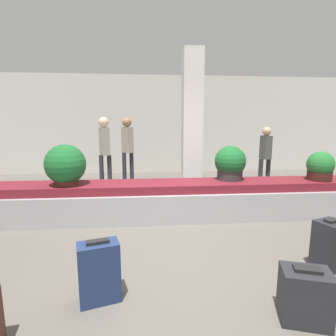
{
  "coord_description": "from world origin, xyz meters",
  "views": [
    {
      "loc": [
        -0.39,
        -3.1,
        1.64
      ],
      "look_at": [
        0.0,
        1.34,
        0.88
      ],
      "focal_mm": 28.0,
      "sensor_mm": 36.0,
      "label": 1
    }
  ],
  "objects_px": {
    "potted_plant_0": "(230,164)",
    "potted_plant_1": "(320,167)",
    "suitcase_2": "(99,272)",
    "pillar": "(192,125)",
    "suitcase_1": "(329,245)",
    "potted_plant_2": "(66,166)",
    "traveler_0": "(105,146)",
    "traveler_2": "(127,144)",
    "traveler_1": "(265,152)",
    "suitcase_3": "(305,296)"
  },
  "relations": [
    {
      "from": "potted_plant_0",
      "to": "potted_plant_1",
      "type": "height_order",
      "value": "potted_plant_0"
    },
    {
      "from": "suitcase_2",
      "to": "pillar",
      "type": "bearing_deg",
      "value": 51.41
    },
    {
      "from": "pillar",
      "to": "suitcase_2",
      "type": "xyz_separation_m",
      "value": [
        -1.47,
        -3.5,
        -1.31
      ]
    },
    {
      "from": "suitcase_1",
      "to": "potted_plant_0",
      "type": "bearing_deg",
      "value": 86.11
    },
    {
      "from": "potted_plant_2",
      "to": "pillar",
      "type": "bearing_deg",
      "value": 30.73
    },
    {
      "from": "suitcase_2",
      "to": "traveler_0",
      "type": "relative_size",
      "value": 0.33
    },
    {
      "from": "pillar",
      "to": "traveler_2",
      "type": "distance_m",
      "value": 2.11
    },
    {
      "from": "suitcase_1",
      "to": "potted_plant_0",
      "type": "distance_m",
      "value": 2.12
    },
    {
      "from": "traveler_0",
      "to": "traveler_1",
      "type": "bearing_deg",
      "value": -117.88
    },
    {
      "from": "suitcase_1",
      "to": "suitcase_2",
      "type": "bearing_deg",
      "value": 168.56
    },
    {
      "from": "suitcase_3",
      "to": "traveler_0",
      "type": "bearing_deg",
      "value": 133.02
    },
    {
      "from": "suitcase_2",
      "to": "potted_plant_2",
      "type": "height_order",
      "value": "potted_plant_2"
    },
    {
      "from": "suitcase_3",
      "to": "traveler_2",
      "type": "bearing_deg",
      "value": 125.76
    },
    {
      "from": "potted_plant_0",
      "to": "potted_plant_2",
      "type": "xyz_separation_m",
      "value": [
        -2.84,
        -0.18,
        0.03
      ]
    },
    {
      "from": "suitcase_2",
      "to": "suitcase_3",
      "type": "xyz_separation_m",
      "value": [
        1.74,
        -0.41,
        -0.06
      ]
    },
    {
      "from": "suitcase_2",
      "to": "potted_plant_2",
      "type": "xyz_separation_m",
      "value": [
        -0.87,
        2.11,
        0.67
      ]
    },
    {
      "from": "traveler_1",
      "to": "traveler_2",
      "type": "height_order",
      "value": "traveler_2"
    },
    {
      "from": "suitcase_1",
      "to": "potted_plant_1",
      "type": "relative_size",
      "value": 1.13
    },
    {
      "from": "suitcase_1",
      "to": "potted_plant_1",
      "type": "distance_m",
      "value": 2.14
    },
    {
      "from": "suitcase_1",
      "to": "suitcase_3",
      "type": "bearing_deg",
      "value": -154.4
    },
    {
      "from": "suitcase_3",
      "to": "potted_plant_1",
      "type": "distance_m",
      "value": 3.17
    },
    {
      "from": "suitcase_1",
      "to": "potted_plant_0",
      "type": "xyz_separation_m",
      "value": [
        -0.53,
        1.95,
        0.64
      ]
    },
    {
      "from": "potted_plant_2",
      "to": "potted_plant_0",
      "type": "bearing_deg",
      "value": 3.64
    },
    {
      "from": "suitcase_2",
      "to": "potted_plant_0",
      "type": "distance_m",
      "value": 3.09
    },
    {
      "from": "suitcase_3",
      "to": "traveler_0",
      "type": "height_order",
      "value": "traveler_0"
    },
    {
      "from": "potted_plant_0",
      "to": "traveler_2",
      "type": "distance_m",
      "value": 3.29
    },
    {
      "from": "traveler_2",
      "to": "traveler_0",
      "type": "bearing_deg",
      "value": -83.24
    },
    {
      "from": "pillar",
      "to": "traveler_0",
      "type": "distance_m",
      "value": 2.27
    },
    {
      "from": "potted_plant_1",
      "to": "potted_plant_2",
      "type": "xyz_separation_m",
      "value": [
        -4.43,
        0.01,
        0.08
      ]
    },
    {
      "from": "potted_plant_0",
      "to": "traveler_2",
      "type": "xyz_separation_m",
      "value": [
        -2.0,
        2.6,
        0.16
      ]
    },
    {
      "from": "suitcase_2",
      "to": "traveler_2",
      "type": "xyz_separation_m",
      "value": [
        -0.03,
        4.89,
        0.8
      ]
    },
    {
      "from": "suitcase_3",
      "to": "traveler_1",
      "type": "height_order",
      "value": "traveler_1"
    },
    {
      "from": "potted_plant_2",
      "to": "traveler_2",
      "type": "bearing_deg",
      "value": 73.31
    },
    {
      "from": "potted_plant_0",
      "to": "traveler_0",
      "type": "bearing_deg",
      "value": 140.68
    },
    {
      "from": "potted_plant_1",
      "to": "pillar",
      "type": "bearing_deg",
      "value": 146.22
    },
    {
      "from": "suitcase_1",
      "to": "potted_plant_2",
      "type": "bearing_deg",
      "value": 133.13
    },
    {
      "from": "suitcase_2",
      "to": "potted_plant_2",
      "type": "relative_size",
      "value": 0.89
    },
    {
      "from": "potted_plant_0",
      "to": "traveler_2",
      "type": "bearing_deg",
      "value": 127.6
    },
    {
      "from": "suitcase_2",
      "to": "traveler_1",
      "type": "height_order",
      "value": "traveler_1"
    },
    {
      "from": "suitcase_3",
      "to": "traveler_2",
      "type": "xyz_separation_m",
      "value": [
        -1.78,
        5.3,
        0.86
      ]
    },
    {
      "from": "potted_plant_0",
      "to": "traveler_0",
      "type": "distance_m",
      "value": 3.28
    },
    {
      "from": "suitcase_1",
      "to": "suitcase_3",
      "type": "height_order",
      "value": "suitcase_1"
    },
    {
      "from": "traveler_1",
      "to": "traveler_0",
      "type": "bearing_deg",
      "value": -95.27
    },
    {
      "from": "potted_plant_1",
      "to": "traveler_1",
      "type": "height_order",
      "value": "traveler_1"
    },
    {
      "from": "traveler_1",
      "to": "potted_plant_2",
      "type": "bearing_deg",
      "value": -67.34
    },
    {
      "from": "potted_plant_0",
      "to": "traveler_1",
      "type": "bearing_deg",
      "value": 50.54
    },
    {
      "from": "traveler_0",
      "to": "potted_plant_0",
      "type": "bearing_deg",
      "value": -154.43
    },
    {
      "from": "potted_plant_0",
      "to": "suitcase_1",
      "type": "bearing_deg",
      "value": -74.79
    },
    {
      "from": "suitcase_3",
      "to": "traveler_2",
      "type": "height_order",
      "value": "traveler_2"
    },
    {
      "from": "suitcase_2",
      "to": "traveler_2",
      "type": "distance_m",
      "value": 4.95
    }
  ]
}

